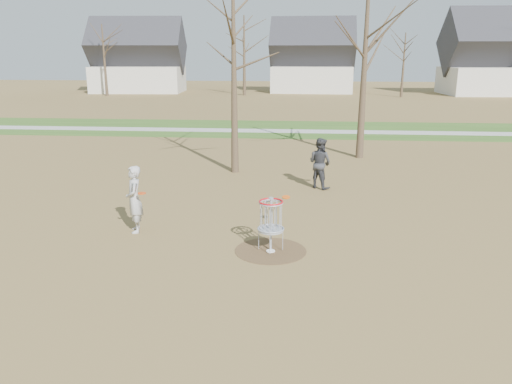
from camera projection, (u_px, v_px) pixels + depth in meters
ground at (271, 251)px, 12.48m from camera, size 160.00×160.00×0.00m
green_band at (290, 129)px, 32.63m from camera, size 160.00×8.00×0.01m
footpath at (290, 131)px, 31.67m from camera, size 160.00×1.50×0.01m
dirt_circle at (271, 251)px, 12.48m from camera, size 1.80×1.80×0.01m
player_standing at (134, 199)px, 13.59m from camera, size 0.64×0.78×1.85m
player_throwing at (320, 163)px, 18.09m from camera, size 1.14×1.10×1.85m
disc_grounded at (271, 251)px, 12.41m from camera, size 0.22×0.22×0.02m
discs_in_play at (219, 195)px, 13.51m from camera, size 4.05×0.96×0.26m
disc_golf_basket at (271, 216)px, 12.23m from camera, size 0.64×0.64×1.35m
bare_trees at (314, 47)px, 45.24m from camera, size 52.62×44.98×9.00m
houses_row at (331, 64)px, 61.61m from camera, size 56.51×10.01×7.26m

